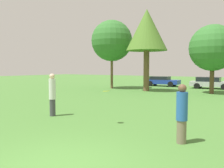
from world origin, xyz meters
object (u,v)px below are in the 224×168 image
object	(u,v)px
tree_1	(147,31)
tree_2	(213,48)
person_thrower	(52,94)
tree_0	(112,41)
frisbee	(106,91)
parked_car_blue	(162,81)
parked_car_silver	(211,83)
person_catcher	(182,113)

from	to	relation	value
tree_1	tree_2	distance (m)	6.19
person_thrower	tree_0	xyz separation A→B (m)	(-6.26, 14.03, 4.17)
tree_0	tree_1	xyz separation A→B (m)	(4.43, -0.52, 0.65)
person_thrower	tree_1	world-z (taller)	tree_1
frisbee	parked_car_blue	world-z (taller)	frisbee
parked_car_silver	person_catcher	bearing A→B (deg)	-83.31
person_catcher	person_thrower	bearing A→B (deg)	-0.00
person_thrower	tree_2	bearing A→B (deg)	80.18
tree_1	parked_car_silver	bearing A→B (deg)	54.56
tree_0	person_catcher	bearing A→B (deg)	-49.42
person_thrower	parked_car_blue	distance (m)	20.67
parked_car_silver	person_thrower	bearing A→B (deg)	-100.90
person_thrower	person_catcher	bearing A→B (deg)	0.00
tree_2	parked_car_blue	bearing A→B (deg)	140.10
tree_0	tree_1	bearing A→B (deg)	-6.69
parked_car_silver	tree_2	bearing A→B (deg)	-80.23
tree_1	person_catcher	bearing A→B (deg)	-60.14
person_thrower	frisbee	distance (m)	3.07
tree_0	tree_1	size ratio (longest dim) A/B	0.94
person_thrower	parked_car_silver	size ratio (longest dim) A/B	0.45
person_thrower	tree_2	distance (m)	15.34
tree_0	person_thrower	bearing A→B (deg)	-65.96
tree_2	person_thrower	bearing A→B (deg)	-105.40
parked_car_silver	frisbee	bearing A→B (deg)	-92.18
tree_1	parked_car_silver	xyz separation A→B (m)	(4.59, 6.44, -5.18)
person_catcher	tree_1	distance (m)	17.01
person_catcher	parked_car_blue	size ratio (longest dim) A/B	0.42
person_catcher	parked_car_silver	xyz separation A→B (m)	(-3.52, 20.56, -0.24)
person_catcher	tree_0	distance (m)	19.75
tree_1	parked_car_blue	world-z (taller)	tree_1
person_thrower	parked_car_silver	world-z (taller)	person_thrower
person_catcher	frisbee	distance (m)	3.32
tree_1	tree_2	xyz separation A→B (m)	(5.82, 1.01, -1.87)
person_catcher	parked_car_silver	world-z (taller)	person_catcher
person_thrower	tree_0	size ratio (longest dim) A/B	0.27
person_catcher	tree_0	xyz separation A→B (m)	(-12.54, 14.64, 4.29)
person_thrower	person_catcher	size ratio (longest dim) A/B	1.12
parked_car_blue	parked_car_silver	xyz separation A→B (m)	(5.85, -0.48, 0.01)
tree_2	tree_1	bearing A→B (deg)	-170.19
person_thrower	tree_2	xyz separation A→B (m)	(4.00, 14.51, 2.95)
parked_car_blue	parked_car_silver	bearing A→B (deg)	-7.75
tree_1	parked_car_blue	size ratio (longest dim) A/B	1.87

